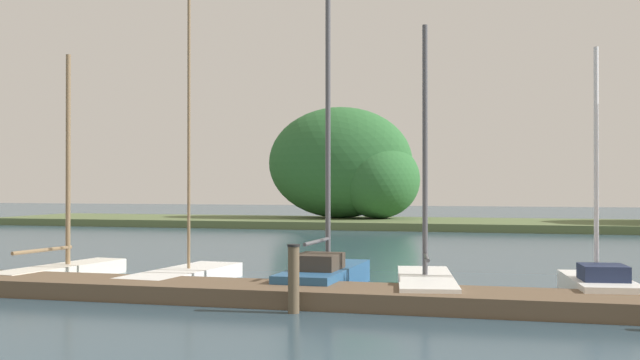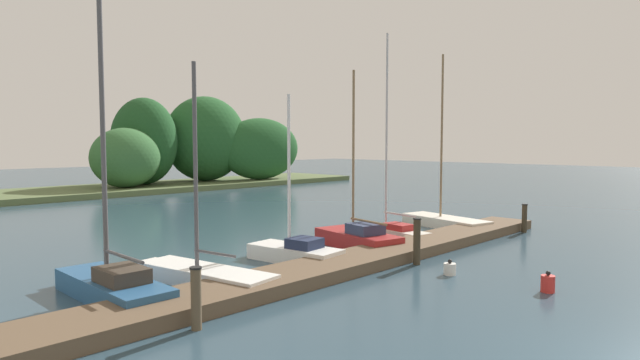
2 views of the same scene
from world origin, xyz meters
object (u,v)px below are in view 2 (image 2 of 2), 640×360
at_px(sailboat_3, 200,272).
at_px(sailboat_2, 110,281).
at_px(sailboat_4, 293,251).
at_px(channel_buoy_1, 450,269).
at_px(mooring_piling_1, 196,298).
at_px(mooring_piling_2, 417,241).
at_px(mooring_piling_3, 524,218).
at_px(sailboat_7, 442,220).
at_px(sailboat_6, 389,228).
at_px(sailboat_5, 356,237).
at_px(channel_buoy_0, 548,283).

bearing_deg(sailboat_3, sailboat_2, 72.29).
bearing_deg(sailboat_4, channel_buoy_1, -164.42).
height_order(mooring_piling_1, channel_buoy_1, mooring_piling_1).
bearing_deg(mooring_piling_2, channel_buoy_1, -106.89).
xyz_separation_m(mooring_piling_1, mooring_piling_3, (15.70, 0.09, -0.04)).
bearing_deg(sailboat_7, mooring_piling_3, -150.54).
bearing_deg(sailboat_2, sailboat_4, -90.95).
distance_m(sailboat_7, mooring_piling_1, 15.08).
xyz_separation_m(sailboat_6, mooring_piling_2, (-3.23, -3.43, 0.36)).
height_order(sailboat_5, mooring_piling_2, sailboat_5).
bearing_deg(mooring_piling_1, sailboat_3, 55.34).
xyz_separation_m(sailboat_3, sailboat_6, (8.97, 0.54, 0.06)).
height_order(sailboat_4, mooring_piling_3, sailboat_4).
height_order(sailboat_6, channel_buoy_1, sailboat_6).
bearing_deg(sailboat_7, sailboat_2, 102.59).
bearing_deg(sailboat_7, channel_buoy_1, 134.61).
xyz_separation_m(mooring_piling_3, channel_buoy_1, (-8.35, -1.43, -0.43)).
distance_m(sailboat_5, sailboat_6, 2.50).
bearing_deg(mooring_piling_3, mooring_piling_1, -179.69).
bearing_deg(channel_buoy_0, mooring_piling_2, 86.19).
height_order(sailboat_6, mooring_piling_2, sailboat_6).
bearing_deg(sailboat_6, sailboat_3, 102.72).
distance_m(sailboat_7, mooring_piling_3, 3.39).
height_order(sailboat_6, mooring_piling_1, sailboat_6).
bearing_deg(sailboat_6, mooring_piling_3, -116.31).
xyz_separation_m(mooring_piling_2, mooring_piling_3, (7.94, 0.06, -0.12)).
bearing_deg(mooring_piling_1, channel_buoy_0, -27.93).
bearing_deg(sailboat_5, mooring_piling_2, 177.44).
height_order(sailboat_3, channel_buoy_1, sailboat_3).
height_order(sailboat_4, channel_buoy_0, sailboat_4).
bearing_deg(mooring_piling_2, sailboat_2, 158.13).
bearing_deg(sailboat_7, sailboat_4, 103.81).
bearing_deg(sailboat_3, channel_buoy_1, -138.44).
xyz_separation_m(sailboat_4, sailboat_6, (5.50, 0.39, 0.02)).
relative_size(mooring_piling_1, channel_buoy_1, 2.86).
xyz_separation_m(sailboat_3, channel_buoy_0, (5.48, -6.90, -0.08)).
distance_m(mooring_piling_1, channel_buoy_1, 7.48).
distance_m(sailboat_6, channel_buoy_0, 8.22).
xyz_separation_m(sailboat_5, sailboat_6, (2.46, 0.40, -0.01)).
distance_m(channel_buoy_0, channel_buoy_1, 2.64).
relative_size(sailboat_4, sailboat_7, 0.69).
relative_size(sailboat_5, channel_buoy_0, 11.66).
height_order(sailboat_3, mooring_piling_3, sailboat_3).
bearing_deg(sailboat_6, mooring_piling_2, 146.07).
height_order(sailboat_7, channel_buoy_1, sailboat_7).
bearing_deg(sailboat_6, channel_buoy_0, 164.12).
bearing_deg(mooring_piling_2, sailboat_7, 25.31).
xyz_separation_m(sailboat_5, mooring_piling_2, (-0.76, -3.04, 0.35)).
distance_m(sailboat_3, sailboat_4, 3.47).
height_order(sailboat_4, sailboat_5, sailboat_5).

